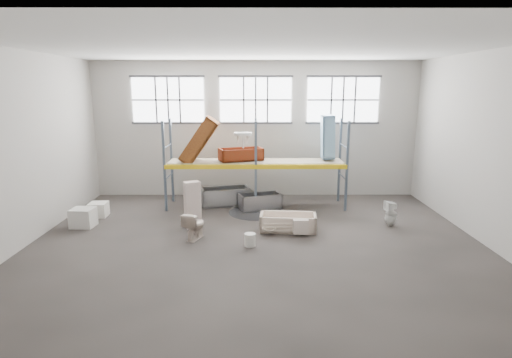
{
  "coord_description": "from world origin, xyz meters",
  "views": [
    {
      "loc": [
        -0.05,
        -10.4,
        4.04
      ],
      "look_at": [
        0.0,
        1.5,
        1.4
      ],
      "focal_mm": 28.96,
      "sensor_mm": 36.0,
      "label": 1
    }
  ],
  "objects_px": {
    "cistern_tall": "(193,205)",
    "blue_tub_upright": "(328,137)",
    "toilet_white": "(391,213)",
    "bathtub_beige": "(288,222)",
    "steel_tub_right": "(260,201)",
    "steel_tub_left": "(225,196)",
    "bucket": "(250,240)",
    "toilet_beige": "(194,225)",
    "carton_near": "(83,218)",
    "rust_tub_flat": "(241,154)"
  },
  "relations": [
    {
      "from": "toilet_white",
      "to": "steel_tub_right",
      "type": "distance_m",
      "value": 4.29
    },
    {
      "from": "bathtub_beige",
      "to": "cistern_tall",
      "type": "distance_m",
      "value": 2.83
    },
    {
      "from": "bathtub_beige",
      "to": "toilet_white",
      "type": "xyz_separation_m",
      "value": [
        3.1,
        0.38,
        0.14
      ]
    },
    {
      "from": "rust_tub_flat",
      "to": "carton_near",
      "type": "bearing_deg",
      "value": -154.33
    },
    {
      "from": "rust_tub_flat",
      "to": "cistern_tall",
      "type": "bearing_deg",
      "value": -120.25
    },
    {
      "from": "cistern_tall",
      "to": "rust_tub_flat",
      "type": "xyz_separation_m",
      "value": [
        1.35,
        2.31,
        1.13
      ]
    },
    {
      "from": "bathtub_beige",
      "to": "toilet_white",
      "type": "distance_m",
      "value": 3.13
    },
    {
      "from": "blue_tub_upright",
      "to": "carton_near",
      "type": "xyz_separation_m",
      "value": [
        -7.59,
        -2.35,
        -2.12
      ]
    },
    {
      "from": "rust_tub_flat",
      "to": "bucket",
      "type": "height_order",
      "value": "rust_tub_flat"
    },
    {
      "from": "bucket",
      "to": "cistern_tall",
      "type": "bearing_deg",
      "value": 139.16
    },
    {
      "from": "toilet_beige",
      "to": "steel_tub_left",
      "type": "height_order",
      "value": "toilet_beige"
    },
    {
      "from": "toilet_beige",
      "to": "bucket",
      "type": "distance_m",
      "value": 1.63
    },
    {
      "from": "cistern_tall",
      "to": "carton_near",
      "type": "relative_size",
      "value": 2.14
    },
    {
      "from": "bathtub_beige",
      "to": "toilet_beige",
      "type": "bearing_deg",
      "value": -160.28
    },
    {
      "from": "toilet_beige",
      "to": "rust_tub_flat",
      "type": "bearing_deg",
      "value": -89.48
    },
    {
      "from": "steel_tub_right",
      "to": "rust_tub_flat",
      "type": "xyz_separation_m",
      "value": [
        -0.65,
        0.34,
        1.56
      ]
    },
    {
      "from": "steel_tub_left",
      "to": "rust_tub_flat",
      "type": "relative_size",
      "value": 1.14
    },
    {
      "from": "cistern_tall",
      "to": "blue_tub_upright",
      "type": "bearing_deg",
      "value": 4.74
    },
    {
      "from": "rust_tub_flat",
      "to": "carton_near",
      "type": "height_order",
      "value": "rust_tub_flat"
    },
    {
      "from": "cistern_tall",
      "to": "toilet_white",
      "type": "height_order",
      "value": "cistern_tall"
    },
    {
      "from": "steel_tub_left",
      "to": "bucket",
      "type": "relative_size",
      "value": 4.9
    },
    {
      "from": "toilet_beige",
      "to": "steel_tub_left",
      "type": "distance_m",
      "value": 3.43
    },
    {
      "from": "carton_near",
      "to": "rust_tub_flat",
      "type": "bearing_deg",
      "value": 25.67
    },
    {
      "from": "steel_tub_right",
      "to": "steel_tub_left",
      "type": "bearing_deg",
      "value": 158.58
    },
    {
      "from": "bathtub_beige",
      "to": "blue_tub_upright",
      "type": "xyz_separation_m",
      "value": [
        1.53,
        2.68,
        2.16
      ]
    },
    {
      "from": "toilet_white",
      "to": "steel_tub_left",
      "type": "distance_m",
      "value": 5.59
    },
    {
      "from": "steel_tub_left",
      "to": "carton_near",
      "type": "distance_m",
      "value": 4.69
    },
    {
      "from": "bucket",
      "to": "bathtub_beige",
      "type": "bearing_deg",
      "value": 48.5
    },
    {
      "from": "steel_tub_left",
      "to": "bucket",
      "type": "distance_m",
      "value": 4.02
    },
    {
      "from": "rust_tub_flat",
      "to": "blue_tub_upright",
      "type": "relative_size",
      "value": 0.99
    },
    {
      "from": "steel_tub_right",
      "to": "blue_tub_upright",
      "type": "relative_size",
      "value": 0.96
    },
    {
      "from": "cistern_tall",
      "to": "bucket",
      "type": "bearing_deg",
      "value": -65.66
    },
    {
      "from": "toilet_white",
      "to": "steel_tub_right",
      "type": "relative_size",
      "value": 0.54
    },
    {
      "from": "bathtub_beige",
      "to": "steel_tub_left",
      "type": "xyz_separation_m",
      "value": [
        -2.0,
        2.68,
        0.07
      ]
    },
    {
      "from": "blue_tub_upright",
      "to": "bucket",
      "type": "height_order",
      "value": "blue_tub_upright"
    },
    {
      "from": "bathtub_beige",
      "to": "blue_tub_upright",
      "type": "height_order",
      "value": "blue_tub_upright"
    },
    {
      "from": "toilet_white",
      "to": "toilet_beige",
      "type": "bearing_deg",
      "value": -91.81
    },
    {
      "from": "bathtub_beige",
      "to": "toilet_beige",
      "type": "xyz_separation_m",
      "value": [
        -2.61,
        -0.69,
        0.14
      ]
    },
    {
      "from": "steel_tub_right",
      "to": "bucket",
      "type": "distance_m",
      "value": 3.45
    },
    {
      "from": "rust_tub_flat",
      "to": "carton_near",
      "type": "distance_m",
      "value": 5.35
    },
    {
      "from": "cistern_tall",
      "to": "toilet_white",
      "type": "distance_m",
      "value": 5.89
    },
    {
      "from": "bathtub_beige",
      "to": "rust_tub_flat",
      "type": "relative_size",
      "value": 1.11
    },
    {
      "from": "toilet_beige",
      "to": "toilet_white",
      "type": "relative_size",
      "value": 1.0
    },
    {
      "from": "steel_tub_left",
      "to": "carton_near",
      "type": "height_order",
      "value": "steel_tub_left"
    },
    {
      "from": "toilet_white",
      "to": "rust_tub_flat",
      "type": "height_order",
      "value": "rust_tub_flat"
    },
    {
      "from": "toilet_beige",
      "to": "blue_tub_upright",
      "type": "distance_m",
      "value": 5.7
    },
    {
      "from": "bathtub_beige",
      "to": "bucket",
      "type": "bearing_deg",
      "value": -126.55
    },
    {
      "from": "bathtub_beige",
      "to": "steel_tub_left",
      "type": "distance_m",
      "value": 3.34
    },
    {
      "from": "cistern_tall",
      "to": "steel_tub_left",
      "type": "xyz_separation_m",
      "value": [
        0.78,
        2.45,
        -0.39
      ]
    },
    {
      "from": "blue_tub_upright",
      "to": "toilet_white",
      "type": "bearing_deg",
      "value": -55.69
    }
  ]
}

